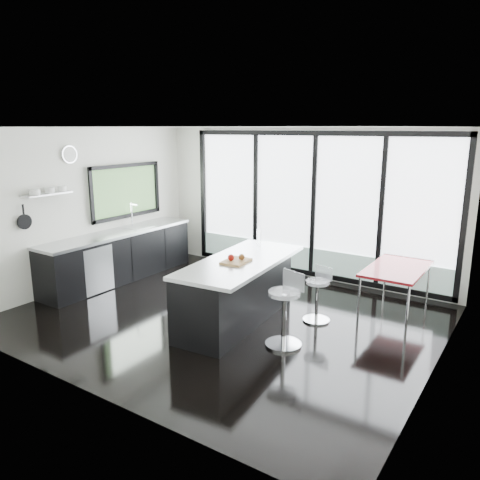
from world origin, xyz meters
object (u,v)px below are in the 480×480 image
Objects in this scene: red_table at (395,290)px; bar_stool_far at (317,301)px; island at (237,290)px; bar_stool_near at (284,318)px.

bar_stool_far is at bearing -133.06° from red_table.
island reaches higher than bar_stool_near.
island is 3.84× the size of bar_stool_far.
bar_stool_far is 0.46× the size of red_table.
red_table is (1.85, 1.59, -0.12)m from island.
red_table is at bearing 61.22° from bar_stool_far.
bar_stool_near is at bearing -18.88° from island.
red_table is at bearing 81.70° from bar_stool_near.
island is at bearing 177.87° from bar_stool_near.
island is 1.19m from bar_stool_far.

